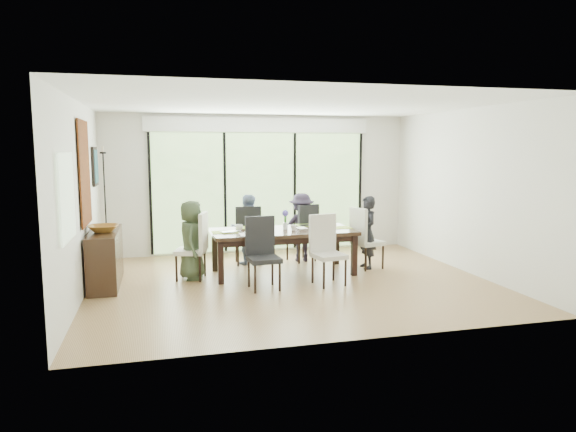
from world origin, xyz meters
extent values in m
cube|color=brown|center=(0.00, 0.00, -0.01)|extent=(6.00, 5.00, 0.01)
cube|color=white|center=(0.00, 0.00, 2.71)|extent=(6.00, 5.00, 0.01)
cube|color=silver|center=(0.00, 2.51, 1.35)|extent=(6.00, 0.02, 2.70)
cube|color=silver|center=(0.00, -2.51, 1.35)|extent=(6.00, 0.02, 2.70)
cube|color=beige|center=(-3.01, 0.00, 1.35)|extent=(0.02, 5.00, 2.70)
cube|color=silver|center=(3.01, 0.00, 1.35)|extent=(0.02, 5.00, 2.70)
cube|color=#598C3F|center=(0.00, 2.47, 1.20)|extent=(4.20, 0.02, 2.30)
cube|color=white|center=(0.00, 2.46, 2.50)|extent=(4.40, 0.06, 0.28)
cube|color=black|center=(-2.10, 2.46, 1.20)|extent=(0.05, 0.04, 2.30)
cube|color=black|center=(-0.70, 2.46, 1.20)|extent=(0.05, 0.04, 2.30)
cube|color=black|center=(0.70, 2.46, 1.20)|extent=(0.05, 0.04, 2.30)
cube|color=black|center=(2.10, 2.46, 1.20)|extent=(0.05, 0.04, 2.30)
cube|color=#8CAD7F|center=(-2.97, -1.20, 1.50)|extent=(0.02, 0.90, 1.00)
cube|color=brown|center=(0.00, 3.40, -0.05)|extent=(6.00, 1.80, 0.10)
cube|color=#4F3721|center=(0.00, 4.20, 0.55)|extent=(6.00, 0.08, 0.06)
sphere|color=#14380F|center=(-1.80, 5.20, 1.44)|extent=(3.20, 3.20, 3.20)
sphere|color=#14380F|center=(0.40, 5.80, 1.80)|extent=(4.00, 4.00, 4.00)
sphere|color=#14380F|center=(2.20, 5.00, 1.26)|extent=(2.80, 2.80, 2.80)
sphere|color=#14380F|center=(-0.60, 6.50, 1.62)|extent=(3.60, 3.60, 3.60)
cube|color=black|center=(0.01, 0.60, 0.70)|extent=(2.32, 1.06, 0.06)
cube|color=black|center=(0.01, 0.60, 0.61)|extent=(2.12, 0.87, 0.10)
cube|color=black|center=(-1.07, 0.17, 0.33)|extent=(0.09, 0.09, 0.67)
cube|color=black|center=(1.09, 0.17, 0.33)|extent=(0.09, 0.09, 0.67)
cube|color=black|center=(-1.07, 1.03, 0.33)|extent=(0.09, 0.09, 0.67)
cube|color=black|center=(1.09, 1.03, 0.33)|extent=(0.09, 0.09, 0.67)
imported|color=#3A4930|center=(-1.47, 0.60, 0.62)|extent=(0.44, 0.63, 1.25)
imported|color=black|center=(1.49, 0.60, 0.62)|extent=(0.37, 0.58, 1.25)
imported|color=slate|center=(-0.44, 1.43, 0.62)|extent=(0.62, 0.43, 1.25)
imported|color=#241D2C|center=(0.56, 1.43, 0.62)|extent=(0.64, 0.46, 1.25)
cube|color=#8BA23A|center=(-0.94, 0.60, 0.73)|extent=(0.42, 0.31, 0.01)
cube|color=#8EA139|center=(0.96, 0.60, 0.73)|extent=(0.42, 0.31, 0.01)
cube|color=#99C546|center=(-0.44, 1.00, 0.73)|extent=(0.42, 0.31, 0.01)
cube|color=#80A83C|center=(0.56, 1.00, 0.73)|extent=(0.42, 0.31, 0.01)
cube|color=white|center=(-0.54, 0.30, 0.73)|extent=(0.42, 0.31, 0.01)
cube|color=black|center=(-0.34, 0.95, 0.74)|extent=(0.25, 0.17, 0.01)
cube|color=black|center=(0.51, 0.95, 0.73)|extent=(0.23, 0.16, 0.01)
cube|color=white|center=(0.71, 0.55, 0.73)|extent=(0.29, 0.21, 0.00)
cube|color=white|center=(-0.54, 0.30, 0.74)|extent=(0.25, 0.25, 0.02)
cube|color=#D05918|center=(-0.54, 0.30, 0.76)|extent=(0.19, 0.19, 0.01)
cylinder|color=silver|center=(0.06, 0.65, 0.78)|extent=(0.08, 0.08, 0.12)
cylinder|color=#337226|center=(0.06, 0.65, 0.90)|extent=(0.04, 0.04, 0.15)
sphere|color=#5548B5|center=(0.06, 0.65, 0.99)|extent=(0.11, 0.11, 0.11)
imported|color=silver|center=(-0.84, 0.50, 0.74)|extent=(0.36, 0.29, 0.03)
imported|color=white|center=(-0.69, 0.75, 0.77)|extent=(0.17, 0.17, 0.09)
imported|color=white|center=(0.16, 0.50, 0.77)|extent=(0.14, 0.14, 0.09)
imported|color=white|center=(0.81, 0.70, 0.77)|extent=(0.16, 0.16, 0.09)
imported|color=white|center=(0.26, 0.65, 0.73)|extent=(0.17, 0.23, 0.02)
cube|color=black|center=(-2.76, 0.57, 0.41)|extent=(0.41, 1.46, 0.82)
imported|color=brown|center=(-2.76, 0.47, 0.87)|extent=(0.43, 0.43, 0.11)
cylinder|color=black|center=(-2.76, 0.92, 0.84)|extent=(0.09, 0.09, 0.04)
cylinder|color=black|center=(-2.76, 0.92, 1.42)|extent=(0.02, 0.02, 1.14)
cylinder|color=black|center=(-2.76, 0.92, 1.98)|extent=(0.09, 0.09, 0.03)
cylinder|color=silver|center=(-2.76, 0.92, 2.04)|extent=(0.03, 0.03, 0.09)
cube|color=maroon|center=(-2.97, 0.40, 1.70)|extent=(0.02, 1.00, 1.50)
cube|color=black|center=(-2.97, 1.70, 1.75)|extent=(0.03, 0.55, 0.65)
cube|color=#164048|center=(-2.95, 1.70, 1.75)|extent=(0.01, 0.45, 0.55)
camera|label=1|loc=(-1.96, -7.45, 2.05)|focal=32.00mm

